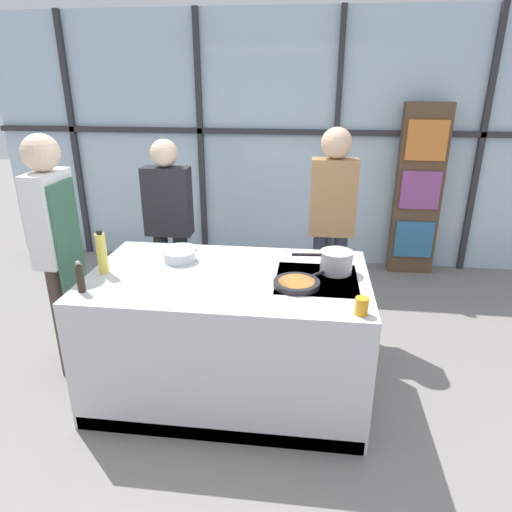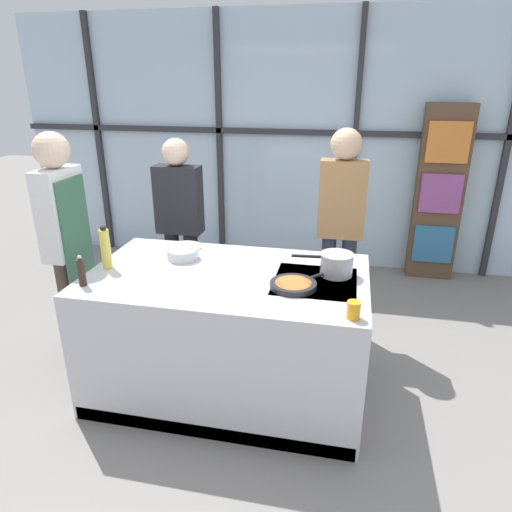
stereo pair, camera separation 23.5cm
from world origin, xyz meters
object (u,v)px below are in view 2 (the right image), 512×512
(mixing_bowl, at_px, (183,253))
(oil_bottle, at_px, (106,249))
(spectator_center_left, at_px, (341,218))
(white_plate, at_px, (185,247))
(frying_pan, at_px, (294,284))
(juice_glass_near, at_px, (353,310))
(pepper_grinder, at_px, (81,272))
(saucepan, at_px, (336,264))
(chef, at_px, (66,235))
(spectator_far_left, at_px, (180,219))

(mixing_bowl, relative_size, oil_bottle, 0.76)
(spectator_center_left, height_order, white_plate, spectator_center_left)
(spectator_center_left, relative_size, frying_pan, 4.07)
(spectator_center_left, xyz_separation_m, juice_glass_near, (0.12, -1.43, -0.09))
(pepper_grinder, bearing_deg, white_plate, 63.10)
(white_plate, bearing_deg, juice_glass_near, -33.95)
(frying_pan, height_order, pepper_grinder, pepper_grinder)
(mixing_bowl, height_order, juice_glass_near, juice_glass_near)
(oil_bottle, bearing_deg, spectator_center_left, 34.84)
(saucepan, height_order, pepper_grinder, pepper_grinder)
(chef, xyz_separation_m, spectator_center_left, (1.93, 0.88, -0.01))
(spectator_center_left, bearing_deg, mixing_bowl, 36.33)
(juice_glass_near, bearing_deg, chef, 165.01)
(spectator_far_left, distance_m, pepper_grinder, 1.35)
(frying_pan, height_order, saucepan, saucepan)
(spectator_far_left, height_order, saucepan, spectator_far_left)
(spectator_center_left, distance_m, pepper_grinder, 2.04)
(spectator_far_left, height_order, frying_pan, spectator_far_left)
(mixing_bowl, bearing_deg, juice_glass_near, -27.79)
(juice_glass_near, bearing_deg, spectator_center_left, 94.80)
(chef, bearing_deg, spectator_far_left, 148.63)
(pepper_grinder, bearing_deg, oil_bottle, 88.01)
(white_plate, height_order, oil_bottle, oil_bottle)
(pepper_grinder, xyz_separation_m, juice_glass_near, (1.65, -0.08, -0.04))
(chef, distance_m, oil_bottle, 0.45)
(white_plate, distance_m, juice_glass_near, 1.52)
(pepper_grinder, bearing_deg, frying_pan, 10.60)
(chef, bearing_deg, pepper_grinder, 40.70)
(white_plate, height_order, mixing_bowl, mixing_bowl)
(chef, distance_m, spectator_center_left, 2.12)
(spectator_far_left, relative_size, saucepan, 4.07)
(pepper_grinder, distance_m, juice_glass_near, 1.65)
(saucepan, xyz_separation_m, juice_glass_near, (0.12, -0.56, -0.03))
(spectator_far_left, bearing_deg, frying_pan, 136.42)
(spectator_far_left, relative_size, white_plate, 6.52)
(oil_bottle, xyz_separation_m, juice_glass_near, (1.64, -0.37, -0.09))
(spectator_far_left, xyz_separation_m, saucepan, (1.40, -0.86, 0.03))
(saucepan, height_order, mixing_bowl, saucepan)
(spectator_center_left, height_order, mixing_bowl, spectator_center_left)
(white_plate, bearing_deg, spectator_far_left, 114.23)
(mixing_bowl, xyz_separation_m, oil_bottle, (-0.44, -0.26, 0.10))
(chef, relative_size, frying_pan, 4.12)
(chef, distance_m, white_plate, 0.86)
(frying_pan, bearing_deg, chef, 172.32)
(spectator_far_left, xyz_separation_m, spectator_center_left, (1.40, 0.00, 0.09))
(chef, xyz_separation_m, saucepan, (1.94, 0.01, -0.07))
(chef, distance_m, juice_glass_near, 2.13)
(chef, distance_m, saucepan, 1.94)
(chef, bearing_deg, saucepan, 90.43)
(chef, height_order, mixing_bowl, chef)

